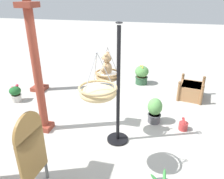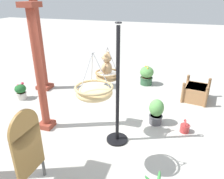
{
  "view_description": "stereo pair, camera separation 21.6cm",
  "coord_description": "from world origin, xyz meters",
  "px_view_note": "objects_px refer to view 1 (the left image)",
  "views": [
    {
      "loc": [
        -3.82,
        -0.9,
        2.81
      ],
      "look_at": [
        -0.02,
        0.06,
        1.06
      ],
      "focal_mm": 34.72,
      "sensor_mm": 36.0,
      "label": 1
    },
    {
      "loc": [
        -3.77,
        -1.11,
        2.81
      ],
      "look_at": [
        -0.02,
        0.06,
        1.06
      ],
      "focal_mm": 34.72,
      "sensor_mm": 36.0,
      "label": 2
    }
  ],
  "objects_px": {
    "wooden_planter_box": "(191,90)",
    "display_sign_board": "(31,147)",
    "watering_can": "(183,125)",
    "teddy_bear": "(106,66)",
    "hanging_basket_left_high": "(98,92)",
    "display_pole_central": "(118,109)",
    "potted_plant_fern_front": "(16,94)",
    "greenhouse_pillar_right": "(38,75)",
    "hanging_basket_with_teddy": "(107,76)",
    "greenhouse_pillar_left": "(34,47)",
    "potted_plant_flowering_red": "(155,110)",
    "potted_plant_bushy_green": "(142,75)"
  },
  "relations": [
    {
      "from": "wooden_planter_box",
      "to": "watering_can",
      "type": "bearing_deg",
      "value": 170.99
    },
    {
      "from": "hanging_basket_with_teddy",
      "to": "potted_plant_flowering_red",
      "type": "height_order",
      "value": "hanging_basket_with_teddy"
    },
    {
      "from": "potted_plant_fern_front",
      "to": "greenhouse_pillar_left",
      "type": "bearing_deg",
      "value": -13.61
    },
    {
      "from": "watering_can",
      "to": "hanging_basket_left_high",
      "type": "bearing_deg",
      "value": 138.24
    },
    {
      "from": "teddy_bear",
      "to": "hanging_basket_left_high",
      "type": "bearing_deg",
      "value": -171.11
    },
    {
      "from": "potted_plant_flowering_red",
      "to": "display_sign_board",
      "type": "height_order",
      "value": "display_sign_board"
    },
    {
      "from": "potted_plant_flowering_red",
      "to": "display_sign_board",
      "type": "distance_m",
      "value": 2.93
    },
    {
      "from": "display_pole_central",
      "to": "watering_can",
      "type": "bearing_deg",
      "value": -61.27
    },
    {
      "from": "hanging_basket_with_teddy",
      "to": "teddy_bear",
      "type": "distance_m",
      "value": 0.2
    },
    {
      "from": "display_pole_central",
      "to": "display_sign_board",
      "type": "bearing_deg",
      "value": 148.73
    },
    {
      "from": "greenhouse_pillar_left",
      "to": "display_sign_board",
      "type": "distance_m",
      "value": 4.03
    },
    {
      "from": "hanging_basket_with_teddy",
      "to": "greenhouse_pillar_left",
      "type": "xyz_separation_m",
      "value": [
        1.76,
        2.72,
        0.01
      ]
    },
    {
      "from": "hanging_basket_left_high",
      "to": "potted_plant_fern_front",
      "type": "distance_m",
      "value": 3.84
    },
    {
      "from": "hanging_basket_left_high",
      "to": "potted_plant_bushy_green",
      "type": "distance_m",
      "value": 4.27
    },
    {
      "from": "display_pole_central",
      "to": "teddy_bear",
      "type": "relative_size",
      "value": 5.22
    },
    {
      "from": "hanging_basket_with_teddy",
      "to": "potted_plant_fern_front",
      "type": "xyz_separation_m",
      "value": [
        0.89,
        2.93,
        -1.12
      ]
    },
    {
      "from": "wooden_planter_box",
      "to": "display_sign_board",
      "type": "distance_m",
      "value": 4.78
    },
    {
      "from": "hanging_basket_with_teddy",
      "to": "display_pole_central",
      "type": "bearing_deg",
      "value": -120.96
    },
    {
      "from": "wooden_planter_box",
      "to": "display_sign_board",
      "type": "xyz_separation_m",
      "value": [
        -4.01,
        2.54,
        0.58
      ]
    },
    {
      "from": "hanging_basket_with_teddy",
      "to": "greenhouse_pillar_left",
      "type": "height_order",
      "value": "greenhouse_pillar_left"
    },
    {
      "from": "wooden_planter_box",
      "to": "watering_can",
      "type": "xyz_separation_m",
      "value": [
        -1.75,
        0.28,
        -0.13
      ]
    },
    {
      "from": "display_pole_central",
      "to": "greenhouse_pillar_right",
      "type": "distance_m",
      "value": 1.77
    },
    {
      "from": "potted_plant_flowering_red",
      "to": "watering_can",
      "type": "xyz_separation_m",
      "value": [
        -0.15,
        -0.66,
        -0.22
      ]
    },
    {
      "from": "teddy_bear",
      "to": "potted_plant_flowering_red",
      "type": "height_order",
      "value": "teddy_bear"
    },
    {
      "from": "potted_plant_fern_front",
      "to": "potted_plant_bushy_green",
      "type": "relative_size",
      "value": 0.74
    },
    {
      "from": "greenhouse_pillar_left",
      "to": "potted_plant_fern_front",
      "type": "distance_m",
      "value": 1.44
    },
    {
      "from": "greenhouse_pillar_left",
      "to": "wooden_planter_box",
      "type": "bearing_deg",
      "value": -82.81
    },
    {
      "from": "display_pole_central",
      "to": "greenhouse_pillar_left",
      "type": "distance_m",
      "value": 3.59
    },
    {
      "from": "display_pole_central",
      "to": "display_sign_board",
      "type": "distance_m",
      "value": 1.78
    },
    {
      "from": "teddy_bear",
      "to": "greenhouse_pillar_right",
      "type": "height_order",
      "value": "greenhouse_pillar_right"
    },
    {
      "from": "potted_plant_flowering_red",
      "to": "display_sign_board",
      "type": "relative_size",
      "value": 0.45
    },
    {
      "from": "greenhouse_pillar_right",
      "to": "potted_plant_fern_front",
      "type": "xyz_separation_m",
      "value": [
        1.05,
        1.51,
        -1.06
      ]
    },
    {
      "from": "teddy_bear",
      "to": "greenhouse_pillar_right",
      "type": "relative_size",
      "value": 0.17
    },
    {
      "from": "hanging_basket_left_high",
      "to": "display_sign_board",
      "type": "relative_size",
      "value": 0.52
    },
    {
      "from": "display_pole_central",
      "to": "hanging_basket_left_high",
      "type": "bearing_deg",
      "value": 172.97
    },
    {
      "from": "display_pole_central",
      "to": "watering_can",
      "type": "distance_m",
      "value": 1.66
    },
    {
      "from": "potted_plant_bushy_green",
      "to": "potted_plant_flowering_red",
      "type": "bearing_deg",
      "value": -165.77
    },
    {
      "from": "greenhouse_pillar_right",
      "to": "potted_plant_fern_front",
      "type": "relative_size",
      "value": 5.55
    },
    {
      "from": "greenhouse_pillar_right",
      "to": "wooden_planter_box",
      "type": "bearing_deg",
      "value": -52.9
    },
    {
      "from": "display_pole_central",
      "to": "wooden_planter_box",
      "type": "xyz_separation_m",
      "value": [
        2.49,
        -1.62,
        -0.5
      ]
    },
    {
      "from": "hanging_basket_left_high",
      "to": "display_sign_board",
      "type": "distance_m",
      "value": 1.23
    },
    {
      "from": "wooden_planter_box",
      "to": "potted_plant_flowering_red",
      "type": "xyz_separation_m",
      "value": [
        -1.6,
        0.94,
        0.09
      ]
    },
    {
      "from": "greenhouse_pillar_left",
      "to": "potted_plant_flowering_red",
      "type": "relative_size",
      "value": 4.56
    },
    {
      "from": "potted_plant_bushy_green",
      "to": "watering_can",
      "type": "height_order",
      "value": "potted_plant_bushy_green"
    },
    {
      "from": "display_pole_central",
      "to": "greenhouse_pillar_right",
      "type": "relative_size",
      "value": 0.89
    },
    {
      "from": "display_pole_central",
      "to": "potted_plant_fern_front",
      "type": "xyz_separation_m",
      "value": [
        1.04,
        3.18,
        -0.5
      ]
    },
    {
      "from": "potted_plant_flowering_red",
      "to": "watering_can",
      "type": "bearing_deg",
      "value": -102.9
    },
    {
      "from": "potted_plant_bushy_green",
      "to": "greenhouse_pillar_left",
      "type": "bearing_deg",
      "value": 113.04
    },
    {
      "from": "greenhouse_pillar_right",
      "to": "hanging_basket_left_high",
      "type": "bearing_deg",
      "value": -119.47
    },
    {
      "from": "watering_can",
      "to": "teddy_bear",
      "type": "bearing_deg",
      "value": 109.94
    }
  ]
}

